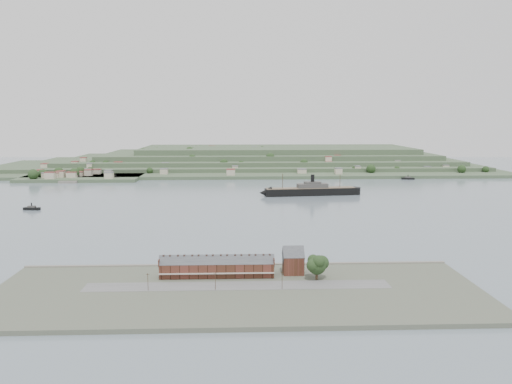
{
  "coord_description": "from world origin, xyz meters",
  "views": [
    {
      "loc": [
        0.21,
        -402.17,
        78.46
      ],
      "look_at": [
        16.3,
        30.0,
        13.85
      ],
      "focal_mm": 35.0,
      "sensor_mm": 36.0,
      "label": 1
    }
  ],
  "objects_px": {
    "tugboat": "(32,208)",
    "gabled_building": "(293,261)",
    "fig_tree": "(318,264)",
    "terrace_row": "(217,267)",
    "steamship": "(308,191)"
  },
  "relations": [
    {
      "from": "steamship",
      "to": "fig_tree",
      "type": "bearing_deg",
      "value": -97.12
    },
    {
      "from": "gabled_building",
      "to": "tugboat",
      "type": "bearing_deg",
      "value": 137.14
    },
    {
      "from": "steamship",
      "to": "tugboat",
      "type": "distance_m",
      "value": 258.89
    },
    {
      "from": "terrace_row",
      "to": "tugboat",
      "type": "bearing_deg",
      "value": 130.74
    },
    {
      "from": "tugboat",
      "to": "fig_tree",
      "type": "bearing_deg",
      "value": -42.99
    },
    {
      "from": "steamship",
      "to": "fig_tree",
      "type": "xyz_separation_m",
      "value": [
        -34.01,
        -272.48,
        4.9
      ]
    },
    {
      "from": "tugboat",
      "to": "terrace_row",
      "type": "bearing_deg",
      "value": -49.26
    },
    {
      "from": "gabled_building",
      "to": "fig_tree",
      "type": "height_order",
      "value": "gabled_building"
    },
    {
      "from": "fig_tree",
      "to": "tugboat",
      "type": "bearing_deg",
      "value": 137.01
    },
    {
      "from": "gabled_building",
      "to": "tugboat",
      "type": "relative_size",
      "value": 0.97
    },
    {
      "from": "steamship",
      "to": "fig_tree",
      "type": "height_order",
      "value": "steamship"
    },
    {
      "from": "gabled_building",
      "to": "fig_tree",
      "type": "relative_size",
      "value": 1.13
    },
    {
      "from": "terrace_row",
      "to": "fig_tree",
      "type": "relative_size",
      "value": 4.47
    },
    {
      "from": "tugboat",
      "to": "gabled_building",
      "type": "bearing_deg",
      "value": -42.86
    },
    {
      "from": "terrace_row",
      "to": "tugboat",
      "type": "xyz_separation_m",
      "value": [
        -166.55,
        193.35,
        -5.29
      ]
    }
  ]
}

